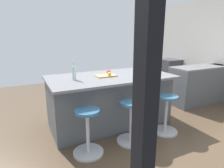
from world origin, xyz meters
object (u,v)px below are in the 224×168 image
at_px(kitchen_island, 110,99).
at_px(apple_yellow, 109,74).
at_px(apple_red, 109,72).
at_px(fruit_bowl, 143,69).
at_px(stool_middle, 131,123).
at_px(stool_by_window, 166,115).
at_px(cutting_board, 106,76).
at_px(oven_range, 169,73).
at_px(stool_near_camera, 88,133).
at_px(water_bottle, 74,73).

xyz_separation_m(kitchen_island, apple_yellow, (0.06, 0.10, 0.52)).
bearing_deg(kitchen_island, apple_red, -94.78).
bearing_deg(fruit_bowl, apple_yellow, 11.39).
distance_m(stool_middle, fruit_bowl, 1.33).
bearing_deg(stool_by_window, apple_red, -49.21).
relative_size(stool_by_window, stool_middle, 1.00).
xyz_separation_m(cutting_board, apple_yellow, (-0.04, 0.07, 0.05)).
distance_m(oven_range, apple_red, 3.39).
height_order(stool_by_window, stool_near_camera, same).
relative_size(stool_middle, stool_near_camera, 1.00).
bearing_deg(oven_range, stool_middle, 39.02).
distance_m(cutting_board, apple_yellow, 0.09).
xyz_separation_m(apple_red, fruit_bowl, (-0.79, -0.02, -0.02)).
bearing_deg(stool_middle, apple_red, -90.30).
relative_size(stool_middle, cutting_board, 1.88).
relative_size(stool_middle, fruit_bowl, 3.15).
relative_size(stool_by_window, stool_near_camera, 1.00).
relative_size(oven_range, apple_yellow, 12.61).
height_order(stool_near_camera, water_bottle, water_bottle).
height_order(stool_middle, apple_red, apple_red).
bearing_deg(stool_middle, apple_yellow, -85.18).
bearing_deg(water_bottle, stool_middle, 133.72).
relative_size(stool_near_camera, apple_red, 9.47).
height_order(apple_yellow, fruit_bowl, apple_yellow).
distance_m(stool_middle, water_bottle, 1.24).
xyz_separation_m(apple_yellow, fruit_bowl, (-0.85, -0.17, -0.02)).
xyz_separation_m(stool_middle, water_bottle, (0.68, -0.71, 0.75)).
xyz_separation_m(apple_red, water_bottle, (0.68, 0.11, 0.07)).
xyz_separation_m(stool_middle, fruit_bowl, (-0.80, -0.84, 0.67)).
bearing_deg(cutting_board, apple_yellow, 116.31).
height_order(stool_middle, water_bottle, water_bottle).
xyz_separation_m(apple_yellow, water_bottle, (0.62, -0.05, 0.07)).
distance_m(oven_range, stool_by_window, 3.28).
xyz_separation_m(stool_near_camera, cutting_board, (-0.62, -0.74, 0.64)).
distance_m(kitchen_island, stool_near_camera, 1.06).
height_order(kitchen_island, apple_red, apple_red).
bearing_deg(cutting_board, apple_red, -139.31).
height_order(cutting_board, fruit_bowl, fruit_bowl).
xyz_separation_m(oven_range, kitchen_island, (2.96, 1.63, 0.03)).
xyz_separation_m(stool_by_window, apple_red, (0.71, -0.82, 0.68)).
bearing_deg(kitchen_island, fruit_bowl, -175.14).
distance_m(stool_by_window, cutting_board, 1.26).
distance_m(stool_by_window, stool_middle, 0.71).
bearing_deg(stool_by_window, stool_near_camera, 0.00).
xyz_separation_m(cutting_board, fruit_bowl, (-0.89, -0.10, 0.03)).
xyz_separation_m(cutting_board, apple_red, (-0.10, -0.08, 0.05)).
bearing_deg(stool_by_window, fruit_bowl, -95.63).
bearing_deg(fruit_bowl, stool_near_camera, 29.02).
relative_size(oven_range, water_bottle, 2.87).
bearing_deg(stool_by_window, apple_yellow, -40.86).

